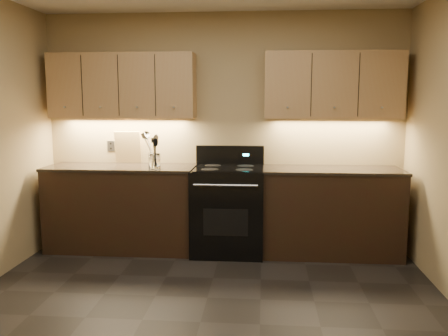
% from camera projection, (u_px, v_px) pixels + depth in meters
% --- Properties ---
extents(floor, '(4.00, 4.00, 0.00)m').
position_uv_depth(floor, '(200.00, 322.00, 3.54)').
color(floor, black).
rests_on(floor, ground).
extents(wall_back, '(4.00, 0.04, 2.60)m').
position_uv_depth(wall_back, '(223.00, 131.00, 5.33)').
color(wall_back, tan).
rests_on(wall_back, ground).
extents(counter_left, '(1.62, 0.62, 0.93)m').
position_uv_depth(counter_left, '(122.00, 208.00, 5.25)').
color(counter_left, black).
rests_on(counter_left, ground).
extents(counter_right, '(1.46, 0.62, 0.93)m').
position_uv_depth(counter_right, '(331.00, 212.00, 5.06)').
color(counter_right, black).
rests_on(counter_right, ground).
extents(stove, '(0.76, 0.68, 1.14)m').
position_uv_depth(stove, '(228.00, 209.00, 5.13)').
color(stove, black).
rests_on(stove, ground).
extents(upper_cab_left, '(1.60, 0.30, 0.70)m').
position_uv_depth(upper_cab_left, '(122.00, 86.00, 5.20)').
color(upper_cab_left, '#A78553').
rests_on(upper_cab_left, wall_back).
extents(upper_cab_right, '(1.44, 0.30, 0.70)m').
position_uv_depth(upper_cab_right, '(333.00, 85.00, 5.01)').
color(upper_cab_right, '#A78553').
rests_on(upper_cab_right, wall_back).
extents(outlet_plate, '(0.08, 0.01, 0.12)m').
position_uv_depth(outlet_plate, '(111.00, 146.00, 5.46)').
color(outlet_plate, '#B2B5BA').
rests_on(outlet_plate, wall_back).
extents(utensil_crock, '(0.13, 0.13, 0.16)m').
position_uv_depth(utensil_crock, '(154.00, 161.00, 5.02)').
color(utensil_crock, white).
rests_on(utensil_crock, counter_left).
extents(cutting_board, '(0.30, 0.11, 0.37)m').
position_uv_depth(cutting_board, '(128.00, 147.00, 5.40)').
color(cutting_board, '#DEBF77').
rests_on(cutting_board, counter_left).
extents(wooden_spoon, '(0.11, 0.06, 0.34)m').
position_uv_depth(wooden_spoon, '(152.00, 151.00, 4.99)').
color(wooden_spoon, '#DEBF77').
rests_on(wooden_spoon, utensil_crock).
extents(black_spoon, '(0.10, 0.15, 0.32)m').
position_uv_depth(black_spoon, '(155.00, 152.00, 5.02)').
color(black_spoon, black).
rests_on(black_spoon, utensil_crock).
extents(black_turner, '(0.12, 0.11, 0.33)m').
position_uv_depth(black_turner, '(156.00, 152.00, 4.99)').
color(black_turner, black).
rests_on(black_turner, utensil_crock).
extents(steel_spatula, '(0.25, 0.12, 0.41)m').
position_uv_depth(steel_spatula, '(157.00, 148.00, 5.01)').
color(steel_spatula, silver).
rests_on(steel_spatula, utensil_crock).
extents(steel_skimmer, '(0.23, 0.18, 0.39)m').
position_uv_depth(steel_skimmer, '(156.00, 149.00, 4.99)').
color(steel_skimmer, silver).
rests_on(steel_skimmer, utensil_crock).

